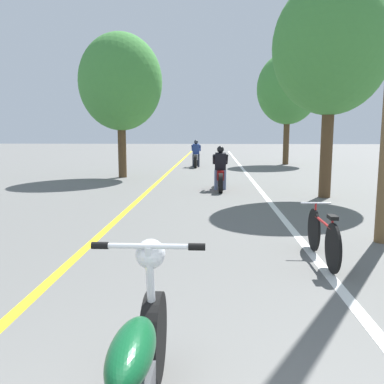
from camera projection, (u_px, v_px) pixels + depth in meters
name	position (u px, v px, depth m)	size (l,w,h in m)	color
lane_stripe_center	(156.00, 183.00, 14.15)	(0.14, 48.00, 0.01)	yellow
lane_stripe_edge	(255.00, 184.00, 13.98)	(0.14, 48.00, 0.01)	white
roadside_tree_right_near	(331.00, 48.00, 10.62)	(3.07, 2.76, 5.76)	#513A23
roadside_tree_right_far	(288.00, 89.00, 21.90)	(3.33, 3.00, 6.02)	#513A23
roadside_tree_left	(120.00, 82.00, 15.58)	(3.21, 2.89, 5.53)	#513A23
motorcycle_foreground	(134.00, 382.00, 2.20)	(0.75, 2.17, 1.07)	black
motorcycle_rider_lead	(220.00, 173.00, 12.63)	(0.50, 2.09, 1.36)	black
motorcycle_rider_far	(196.00, 157.00, 20.79)	(0.50, 2.07, 1.38)	black
bicycle_parked	(323.00, 236.00, 5.63)	(0.44, 1.63, 0.75)	black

